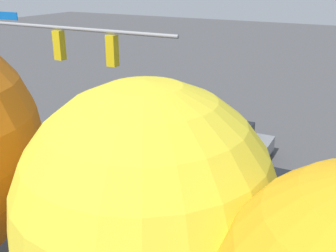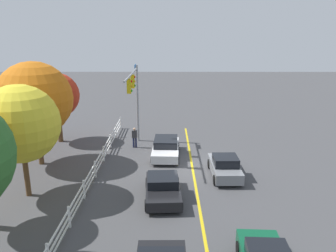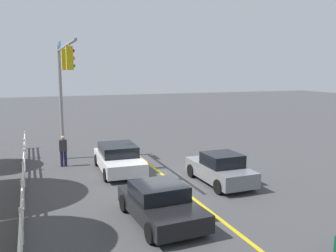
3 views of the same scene
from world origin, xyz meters
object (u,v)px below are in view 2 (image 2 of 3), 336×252
tree_2 (57,96)px  car_4 (166,148)px  car_3 (163,188)px  tree_0 (20,124)px  pedestrian (135,137)px  tree_5 (35,99)px  car_1 (225,167)px

tree_2 → car_4: bearing=-111.1°
car_3 → tree_0: (0.29, 7.84, 3.70)m
car_4 → tree_0: 10.81m
car_3 → pedestrian: (8.65, 2.48, 0.31)m
tree_0 → tree_5: tree_5 is taller
car_4 → tree_5: tree_5 is taller
car_3 → tree_2: size_ratio=0.69×
pedestrian → car_1: bearing=54.9°
tree_0 → tree_5: 4.95m
car_1 → tree_5: 13.70m
car_1 → tree_2: tree_2 is taller
tree_5 → car_3: bearing=-119.9°
tree_5 → tree_2: bearing=2.7°
car_3 → pedestrian: 9.00m
car_3 → tree_0: size_ratio=0.63×
pedestrian → tree_5: 8.26m
car_1 → pedestrian: (5.67, 6.49, 0.26)m
pedestrian → tree_0: 10.49m
car_1 → tree_2: 15.39m
pedestrian → tree_0: size_ratio=0.26×
car_1 → tree_5: size_ratio=0.54×
car_4 → tree_5: bearing=-78.3°
car_1 → car_4: car_1 is taller
car_1 → car_4: 5.38m
car_1 → tree_0: 12.68m
car_3 → pedestrian: size_ratio=2.42×
car_3 → car_4: car_4 is taller
tree_2 → tree_5: tree_5 is taller
car_4 → tree_0: size_ratio=0.69×
car_1 → car_4: (3.69, 3.91, 0.01)m
car_1 → car_4: bearing=45.7°
car_3 → pedestrian: pedestrian is taller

